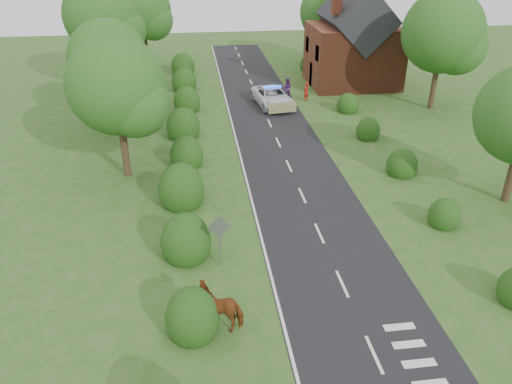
{
  "coord_description": "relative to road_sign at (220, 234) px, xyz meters",
  "views": [
    {
      "loc": [
        -5.8,
        -16.23,
        13.24
      ],
      "look_at": [
        -2.85,
        6.33,
        1.3
      ],
      "focal_mm": 35.0,
      "sensor_mm": 36.0,
      "label": 1
    }
  ],
  "objects": [
    {
      "name": "tree_left_c",
      "position": [
        -7.7,
        27.83,
        4.88
      ],
      "size": [
        6.97,
        6.8,
        10.22
      ],
      "color": "#332316",
      "rests_on": "ground"
    },
    {
      "name": "tree_left_d",
      "position": [
        -5.23,
        37.85,
        3.98
      ],
      "size": [
        6.15,
        6.0,
        8.89
      ],
      "color": "#332316",
      "rests_on": "ground"
    },
    {
      "name": "cow",
      "position": [
        -0.2,
        -3.69,
        -0.91
      ],
      "size": [
        2.34,
        1.67,
        1.49
      ],
      "primitive_type": "imported",
      "rotation": [
        0.0,
        0.0,
        -1.86
      ],
      "color": "#5C2317",
      "rests_on": "ground"
    },
    {
      "name": "hedgerow_left",
      "position": [
        -1.51,
        9.69,
        -0.91
      ],
      "size": [
        2.75,
        50.41,
        3.0
      ],
      "color": "black",
      "rests_on": "ground"
    },
    {
      "name": "tree_right_b",
      "position": [
        19.29,
        19.84,
        4.28
      ],
      "size": [
        6.56,
        6.4,
        9.4
      ],
      "color": "#332316",
      "rests_on": "ground"
    },
    {
      "name": "pedestrian_purple",
      "position": [
        7.52,
        24.32,
        -0.74
      ],
      "size": [
        1.01,
        0.85,
        1.83
      ],
      "primitive_type": "imported",
      "rotation": [
        0.0,
        0.0,
        2.95
      ],
      "color": "#4E2161",
      "rests_on": "ground"
    },
    {
      "name": "tree_left_a",
      "position": [
        -4.75,
        9.86,
        3.69
      ],
      "size": [
        5.74,
        5.6,
        8.38
      ],
      "color": "#332316",
      "rests_on": "ground"
    },
    {
      "name": "tree_right_c",
      "position": [
        14.27,
        35.85,
        3.69
      ],
      "size": [
        6.15,
        6.0,
        8.58
      ],
      "color": "#332316",
      "rests_on": "ground"
    },
    {
      "name": "hedgerow_right",
      "position": [
        11.6,
        9.21,
        -1.1
      ],
      "size": [
        2.1,
        45.78,
        2.1
      ],
      "color": "black",
      "rests_on": "ground"
    },
    {
      "name": "ground",
      "position": [
        5.0,
        -2.0,
        -1.65
      ],
      "size": [
        120.0,
        120.0,
        0.0
      ],
      "primitive_type": "plane",
      "color": "#2D581C"
    },
    {
      "name": "road_markings",
      "position": [
        3.4,
        10.93,
        -1.63
      ],
      "size": [
        4.96,
        70.0,
        0.01
      ],
      "color": "white",
      "rests_on": "road"
    },
    {
      "name": "road_sign",
      "position": [
        0.0,
        0.0,
        0.0
      ],
      "size": [
        1.06,
        0.08,
        2.53
      ],
      "color": "gray",
      "rests_on": "ground"
    },
    {
      "name": "road",
      "position": [
        5.0,
        13.0,
        -1.64
      ],
      "size": [
        6.0,
        70.0,
        0.02
      ],
      "primitive_type": "cube",
      "color": "black",
      "rests_on": "ground"
    },
    {
      "name": "tree_left_b",
      "position": [
        -6.25,
        17.86,
        3.39
      ],
      "size": [
        5.74,
        5.6,
        8.07
      ],
      "color": "#332316",
      "rests_on": "ground"
    },
    {
      "name": "house",
      "position": [
        14.49,
        28.0,
        2.13
      ],
      "size": [
        8.0,
        7.4,
        9.17
      ],
      "color": "brown",
      "rests_on": "ground"
    },
    {
      "name": "pedestrian_red",
      "position": [
        9.05,
        23.42,
        -0.86
      ],
      "size": [
        0.69,
        0.67,
        1.59
      ],
      "primitive_type": "imported",
      "rotation": [
        0.0,
        0.0,
        3.88
      ],
      "color": "#AC1A10",
      "rests_on": "ground"
    },
    {
      "name": "police_van",
      "position": [
        5.89,
        22.35,
        -0.88
      ],
      "size": [
        3.32,
        5.91,
        1.7
      ],
      "rotation": [
        0.0,
        0.0,
        0.14
      ],
      "color": "white",
      "rests_on": "ground"
    }
  ]
}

